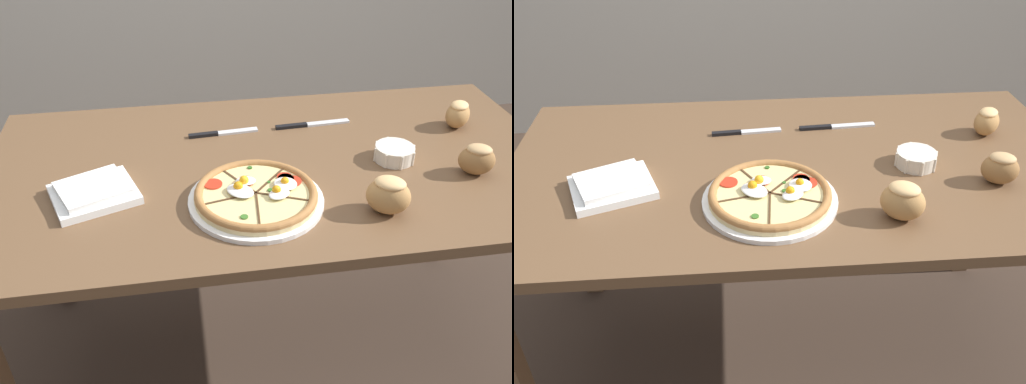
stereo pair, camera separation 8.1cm
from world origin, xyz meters
TOP-DOWN VIEW (x-y plane):
  - ground_plane at (0.00, 0.00)m, footprint 12.00×12.00m
  - dining_table at (0.00, 0.00)m, footprint 1.54×0.82m
  - pizza at (-0.09, -0.17)m, footprint 0.32×0.32m
  - ramekin_bowl at (0.31, -0.04)m, footprint 0.11×0.11m
  - napkin_folded at (-0.47, -0.09)m, footprint 0.24×0.22m
  - bread_piece_near at (0.56, 0.12)m, footprint 0.11×0.11m
  - bread_piece_mid at (0.49, -0.13)m, footprint 0.11×0.09m
  - bread_piece_far at (0.21, -0.26)m, footprint 0.13×0.12m
  - knife_main at (0.14, 0.19)m, footprint 0.23×0.03m
  - knife_spare at (-0.13, 0.18)m, footprint 0.20×0.03m

SIDE VIEW (x-z plane):
  - ground_plane at x=0.00m, z-range 0.00..0.00m
  - dining_table at x=0.00m, z-range 0.28..1.02m
  - knife_spare at x=-0.13m, z-range 0.74..0.75m
  - knife_main at x=0.14m, z-range 0.74..0.75m
  - napkin_folded at x=-0.47m, z-range 0.74..0.78m
  - pizza at x=-0.09m, z-range 0.74..0.79m
  - ramekin_bowl at x=0.31m, z-range 0.75..0.79m
  - bread_piece_near at x=0.56m, z-range 0.75..0.83m
  - bread_piece_mid at x=0.49m, z-range 0.75..0.83m
  - bread_piece_far at x=0.21m, z-range 0.75..0.84m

